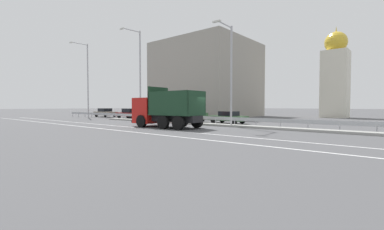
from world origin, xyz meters
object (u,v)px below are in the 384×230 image
street_lamp_0 (87,77)px  parked_car_1 (129,113)px  church_tower (335,76)px  parked_car_2 (158,114)px  street_lamp_1 (139,72)px  dump_truck (161,112)px  street_lamp_2 (230,70)px  parked_car_0 (105,113)px  parked_car_4 (228,117)px  parked_car_3 (188,115)px  median_road_sign (173,112)px

street_lamp_0 → parked_car_1: street_lamp_0 is taller
church_tower → parked_car_2: bearing=-127.0°
street_lamp_1 → parked_car_2: 6.26m
parked_car_1 → dump_truck: bearing=-122.0°
street_lamp_2 → parked_car_0: (-25.82, 3.79, -4.15)m
street_lamp_0 → parked_car_0: bearing=106.9°
street_lamp_2 → parked_car_4: bearing=124.1°
parked_car_4 → parked_car_0: bearing=90.9°
street_lamp_2 → dump_truck: bearing=-138.5°
street_lamp_0 → dump_truck: bearing=-11.4°
parked_car_0 → parked_car_3: 18.21m
parked_car_1 → church_tower: size_ratio=0.30×
parked_car_1 → street_lamp_2: bearing=-105.8°
parked_car_3 → parked_car_2: bearing=87.7°
street_lamp_0 → church_tower: (27.85, 25.27, 0.39)m
dump_truck → church_tower: 30.73m
street_lamp_0 → church_tower: size_ratio=0.78×
street_lamp_2 → street_lamp_0: bearing=179.7°
median_road_sign → parked_car_4: median_road_sign is taller
parked_car_2 → church_tower: church_tower is taller
parked_car_2 → parked_car_3: bearing=90.3°
street_lamp_2 → parked_car_3: size_ratio=1.93×
street_lamp_2 → parked_car_0: 26.43m
street_lamp_0 → street_lamp_2: bearing=-0.3°
dump_truck → parked_car_2: dump_truck is taller
dump_truck → church_tower: bearing=-17.7°
parked_car_4 → church_tower: bearing=-12.6°
median_road_sign → parked_car_1: 12.85m
street_lamp_0 → parked_car_4: bearing=8.7°
dump_truck → parked_car_0: (-21.38, 7.73, -0.57)m
parked_car_0 → church_tower: church_tower is taller
median_road_sign → parked_car_0: 19.00m
parked_car_2 → parked_car_3: parked_car_2 is taller
street_lamp_0 → street_lamp_2: 24.74m
dump_truck → parked_car_0: bearing=67.0°
parked_car_3 → church_tower: 25.22m
street_lamp_1 → parked_car_4: (9.98, 3.50, -5.16)m
median_road_sign → street_lamp_1: bearing=-176.9°
parked_car_0 → parked_car_4: (23.43, -0.26, -0.07)m
street_lamp_2 → church_tower: bearing=83.0°
parked_car_0 → parked_car_2: parked_car_2 is taller
median_road_sign → church_tower: 27.62m
street_lamp_1 → parked_car_4: 11.77m
parked_car_3 → church_tower: church_tower is taller
dump_truck → street_lamp_1: (-7.93, 3.96, 4.52)m
dump_truck → parked_car_0: size_ratio=1.43×
median_road_sign → street_lamp_1: size_ratio=0.21×
street_lamp_1 → parked_car_0: 14.87m
street_lamp_2 → parked_car_1: (-19.50, 3.83, -4.15)m
parked_car_2 → street_lamp_1: bearing=17.6°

